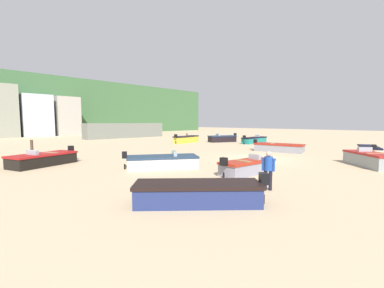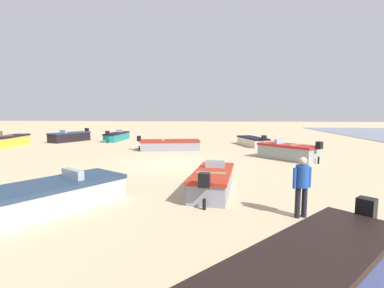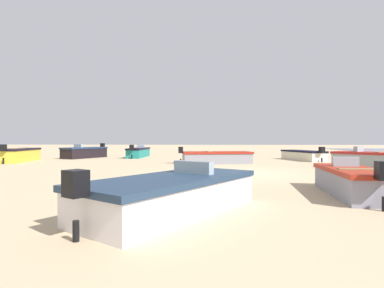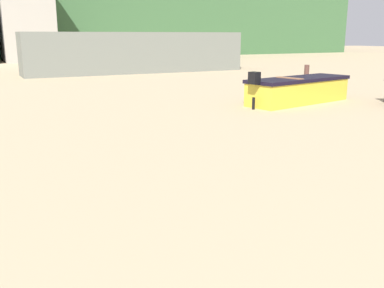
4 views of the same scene
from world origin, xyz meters
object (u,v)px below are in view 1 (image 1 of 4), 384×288
object	(u,v)px
boat_black_4	(222,139)
boat_black_5	(43,159)
boat_yellow_1	(186,139)
boat_grey_7	(247,167)
boat_teal_0	(254,140)
mooring_post_near_water	(187,136)
boat_grey_9	(371,159)
boat_white_6	(162,162)
boat_navy_8	(198,193)
mooring_post_mid_beach	(32,147)
boat_cream_3	(369,150)
boat_grey_2	(279,148)
beach_walker_foreground	(268,167)

from	to	relation	value
boat_black_4	boat_black_5	size ratio (longest dim) A/B	0.98
boat_yellow_1	boat_black_4	xyz separation A→B (m)	(4.40, -2.75, -0.00)
boat_black_4	boat_grey_7	world-z (taller)	boat_black_4
boat_teal_0	mooring_post_near_water	distance (m)	11.68
boat_yellow_1	boat_black_5	bearing A→B (deg)	-82.22
boat_black_5	mooring_post_near_water	size ratio (longest dim) A/B	4.42
boat_black_5	boat_grey_9	bearing A→B (deg)	-155.93
boat_white_6	boat_navy_8	xyz separation A→B (m)	(-3.30, -6.28, 0.00)
boat_yellow_1	mooring_post_mid_beach	world-z (taller)	boat_yellow_1
boat_cream_3	boat_white_6	distance (m)	18.25
boat_white_6	boat_grey_9	xyz separation A→B (m)	(9.62, -8.90, 0.08)
boat_cream_3	mooring_post_mid_beach	xyz separation A→B (m)	(-20.72, 21.18, 0.24)
boat_grey_2	boat_black_4	distance (m)	12.14
boat_teal_0	boat_white_6	bearing A→B (deg)	-75.33
boat_cream_3	beach_walker_foreground	world-z (taller)	beach_walker_foreground
boat_navy_8	boat_yellow_1	bearing A→B (deg)	0.64
boat_grey_2	mooring_post_mid_beach	world-z (taller)	mooring_post_mid_beach
boat_white_6	boat_grey_7	distance (m)	5.16
boat_yellow_1	boat_black_4	world-z (taller)	boat_yellow_1
boat_grey_2	boat_navy_8	xyz separation A→B (m)	(-16.35, -5.22, -0.00)
beach_walker_foreground	boat_navy_8	bearing A→B (deg)	-122.13
boat_navy_8	mooring_post_mid_beach	xyz separation A→B (m)	(-0.81, 19.92, 0.23)
mooring_post_mid_beach	beach_walker_foreground	bearing A→B (deg)	-78.59
boat_yellow_1	boat_black_5	distance (m)	19.96
boat_teal_0	boat_grey_7	xyz separation A→B (m)	(-17.53, -10.36, -0.03)
boat_navy_8	beach_walker_foreground	distance (m)	3.50
boat_black_4	mooring_post_near_water	bearing A→B (deg)	22.07
boat_grey_7	mooring_post_near_water	xyz separation A→B (m)	(16.07, 21.95, 0.09)
boat_grey_7	beach_walker_foreground	xyz separation A→B (m)	(-2.15, -2.40, 0.56)
boat_cream_3	boat_grey_7	xyz separation A→B (m)	(-14.39, 2.89, 0.02)
boat_teal_0	boat_black_4	bearing A→B (deg)	-161.43
mooring_post_near_water	boat_teal_0	bearing A→B (deg)	-82.82
boat_grey_2	mooring_post_near_water	bearing A→B (deg)	-116.70
boat_grey_2	boat_white_6	world-z (taller)	boat_grey_2
boat_cream_3	boat_navy_8	size ratio (longest dim) A/B	1.07
boat_grey_7	boat_yellow_1	bearing A→B (deg)	151.72
boat_teal_0	boat_cream_3	bearing A→B (deg)	-14.77
boat_yellow_1	boat_grey_7	size ratio (longest dim) A/B	1.24
boat_teal_0	boat_black_5	xyz separation A→B (m)	(-24.78, 0.38, -0.01)
boat_teal_0	boat_black_5	distance (m)	24.78
boat_grey_9	boat_grey_7	bearing A→B (deg)	-165.01
mooring_post_mid_beach	beach_walker_foreground	xyz separation A→B (m)	(4.18, -20.69, 0.34)
boat_cream_3	boat_white_6	bearing A→B (deg)	-132.47
boat_black_4	boat_grey_9	world-z (taller)	same
boat_yellow_1	boat_cream_3	xyz separation A→B (m)	(2.80, -20.21, -0.09)
mooring_post_mid_beach	boat_black_5	bearing A→B (deg)	-96.92
boat_cream_3	boat_black_5	xyz separation A→B (m)	(-21.64, 13.62, 0.03)
mooring_post_near_water	boat_yellow_1	bearing A→B (deg)	-134.06
boat_black_4	mooring_post_near_water	distance (m)	7.38
boat_grey_7	mooring_post_mid_beach	xyz separation A→B (m)	(-6.33, 18.29, 0.23)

